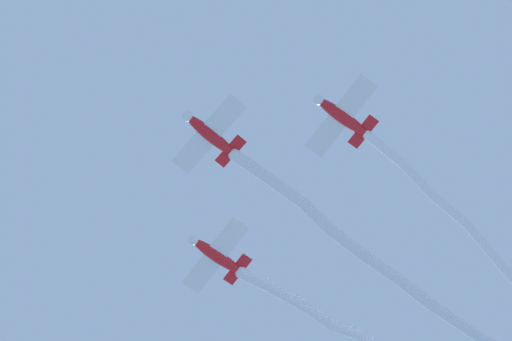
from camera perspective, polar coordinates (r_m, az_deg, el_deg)
airplane_lead at (r=82.17m, az=-2.23°, el=1.74°), size 4.87×6.43×1.59m
smoke_trail_lead at (r=85.10m, az=5.90°, el=-4.41°), size 25.64×7.30×1.76m
airplane_left_wing at (r=81.95m, az=4.07°, el=2.60°), size 4.91×6.44×1.59m
airplane_right_wing at (r=85.54m, az=-1.92°, el=-4.04°), size 4.91×6.44×1.59m
smoke_trail_right_wing at (r=91.20m, az=4.81°, el=-7.81°), size 21.34×6.65×5.75m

